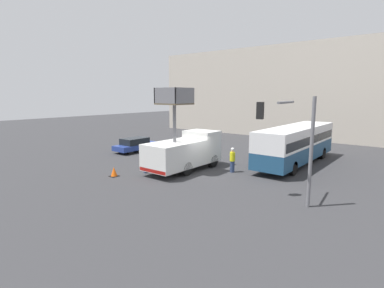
{
  "coord_description": "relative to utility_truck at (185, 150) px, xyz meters",
  "views": [
    {
      "loc": [
        12.93,
        -16.87,
        5.57
      ],
      "look_at": [
        -1.19,
        0.67,
        1.86
      ],
      "focal_mm": 28.0,
      "sensor_mm": 36.0,
      "label": 1
    }
  ],
  "objects": [
    {
      "name": "road_worker_directing",
      "position": [
        3.11,
        1.67,
        -0.62
      ],
      "size": [
        0.38,
        0.38,
        1.81
      ],
      "rotation": [
        0.0,
        0.0,
        0.05
      ],
      "color": "navy",
      "rests_on": "ground_plane"
    },
    {
      "name": "road_worker_near_truck",
      "position": [
        -1.69,
        -2.39,
        -0.58
      ],
      "size": [
        0.38,
        0.38,
        1.88
      ],
      "rotation": [
        0.0,
        0.0,
        3.9
      ],
      "color": "navy",
      "rests_on": "ground_plane"
    },
    {
      "name": "city_bus",
      "position": [
        5.76,
        7.14,
        0.27
      ],
      "size": [
        2.54,
        11.31,
        3.07
      ],
      "rotation": [
        0.0,
        0.0,
        1.47
      ],
      "color": "navy",
      "rests_on": "ground_plane"
    },
    {
      "name": "traffic_cone_near_truck",
      "position": [
        -2.66,
        -4.44,
        -1.22
      ],
      "size": [
        0.57,
        0.57,
        0.65
      ],
      "color": "black",
      "rests_on": "ground_plane"
    },
    {
      "name": "ground_plane",
      "position": [
        1.19,
        0.19,
        -1.53
      ],
      "size": [
        120.0,
        120.0,
        0.0
      ],
      "primitive_type": "plane",
      "color": "#333335"
    },
    {
      "name": "parked_car_curbside",
      "position": [
        -8.58,
        2.64,
        -0.83
      ],
      "size": [
        1.84,
        4.66,
        1.37
      ],
      "color": "navy",
      "rests_on": "ground_plane"
    },
    {
      "name": "utility_truck",
      "position": [
        0.0,
        0.0,
        0.0
      ],
      "size": [
        2.5,
        6.42,
        6.05
      ],
      "color": "silver",
      "rests_on": "ground_plane"
    },
    {
      "name": "traffic_light_pole",
      "position": [
        8.65,
        -1.95,
        2.18
      ],
      "size": [
        2.91,
        2.66,
        5.5
      ],
      "color": "slate",
      "rests_on": "ground_plane"
    },
    {
      "name": "building_backdrop_far",
      "position": [
        1.19,
        25.58,
        4.42
      ],
      "size": [
        44.0,
        10.0,
        11.9
      ],
      "color": "#BCB2A3",
      "rests_on": "ground_plane"
    }
  ]
}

